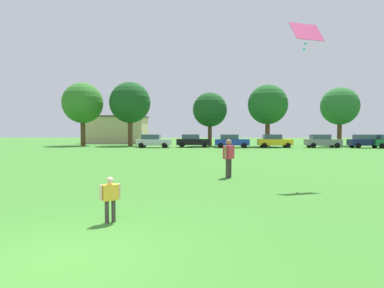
{
  "coord_description": "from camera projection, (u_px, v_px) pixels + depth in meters",
  "views": [
    {
      "loc": [
        2.26,
        -4.95,
        1.99
      ],
      "look_at": [
        1.65,
        7.92,
        1.53
      ],
      "focal_mm": 31.01,
      "sensor_mm": 36.0,
      "label": 1
    }
  ],
  "objects": [
    {
      "name": "ground_plane",
      "position": [
        186.0,
        151.0,
        35.07
      ],
      "size": [
        160.0,
        160.0,
        0.0
      ],
      "primitive_type": "plane",
      "color": "#387528"
    },
    {
      "name": "parked_car_black_1",
      "position": [
        193.0,
        141.0,
        43.16
      ],
      "size": [
        4.3,
        2.02,
        1.68
      ],
      "color": "black",
      "rests_on": "ground"
    },
    {
      "name": "tree_left",
      "position": [
        130.0,
        103.0,
        47.92
      ],
      "size": [
        5.91,
        5.91,
        9.21
      ],
      "color": "brown",
      "rests_on": "ground"
    },
    {
      "name": "parked_car_blue_2",
      "position": [
        231.0,
        141.0,
        42.02
      ],
      "size": [
        4.3,
        2.02,
        1.68
      ],
      "color": "#1E38AD",
      "rests_on": "ground"
    },
    {
      "name": "tree_center_left",
      "position": [
        210.0,
        110.0,
        47.48
      ],
      "size": [
        4.91,
        4.91,
        7.66
      ],
      "color": "brown",
      "rests_on": "ground"
    },
    {
      "name": "parked_car_gray_4",
      "position": [
        322.0,
        141.0,
        41.97
      ],
      "size": [
        4.3,
        2.02,
        1.68
      ],
      "color": "slate",
      "rests_on": "ground"
    },
    {
      "name": "parked_car_navy_5",
      "position": [
        366.0,
        141.0,
        41.36
      ],
      "size": [
        4.3,
        2.02,
        1.68
      ],
      "color": "#141E4C",
      "rests_on": "ground"
    },
    {
      "name": "parked_car_yellow_3",
      "position": [
        274.0,
        141.0,
        42.34
      ],
      "size": [
        4.3,
        2.02,
        1.68
      ],
      "color": "yellow",
      "rests_on": "ground"
    },
    {
      "name": "kite",
      "position": [
        307.0,
        33.0,
        13.24
      ],
      "size": [
        1.41,
        0.99,
        1.15
      ],
      "color": "#F24C8C"
    },
    {
      "name": "tree_right",
      "position": [
        340.0,
        106.0,
        48.2
      ],
      "size": [
        5.45,
        5.45,
        8.5
      ],
      "color": "brown",
      "rests_on": "ground"
    },
    {
      "name": "adult_bystander",
      "position": [
        229.0,
        155.0,
        14.57
      ],
      "size": [
        0.53,
        0.71,
        1.67
      ],
      "rotation": [
        0.0,
        0.0,
        4.21
      ],
      "color": "#3F3833",
      "rests_on": "ground"
    },
    {
      "name": "tree_far_left",
      "position": [
        83.0,
        103.0,
        48.29
      ],
      "size": [
        5.89,
        5.89,
        9.17
      ],
      "color": "brown",
      "rests_on": "ground"
    },
    {
      "name": "tree_center_right",
      "position": [
        268.0,
        105.0,
        45.62
      ],
      "size": [
        5.47,
        5.47,
        8.53
      ],
      "color": "brown",
      "rests_on": "ground"
    },
    {
      "name": "parked_car_silver_0",
      "position": [
        153.0,
        141.0,
        42.15
      ],
      "size": [
        4.3,
        2.02,
        1.68
      ],
      "color": "silver",
      "rests_on": "ground"
    },
    {
      "name": "house_left",
      "position": [
        118.0,
        130.0,
        58.84
      ],
      "size": [
        10.16,
        6.35,
        4.82
      ],
      "color": "beige",
      "rests_on": "ground"
    },
    {
      "name": "child_kite_flyer",
      "position": [
        110.0,
        195.0,
        7.28
      ],
      "size": [
        0.41,
        0.34,
        1.01
      ],
      "rotation": [
        0.0,
        0.0,
        0.58
      ],
      "color": "#3F3833",
      "rests_on": "ground"
    }
  ]
}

